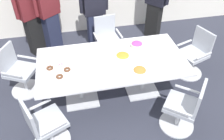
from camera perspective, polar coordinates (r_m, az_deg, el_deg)
ground_plane at (r=4.29m, az=-0.00°, el=-5.68°), size 10.00×10.00×0.01m
conference_table at (r=3.87m, az=-0.00°, el=0.85°), size 2.40×1.20×0.75m
office_chair_0 at (r=4.39m, az=-21.72°, el=-0.65°), size 0.72×0.72×0.91m
office_chair_1 at (r=3.44m, az=-16.16°, el=-13.04°), size 0.71×0.71×0.91m
office_chair_2 at (r=3.66m, az=17.24°, el=-9.07°), size 0.76×0.76×0.91m
office_chair_3 at (r=4.74m, az=19.34°, el=3.31°), size 0.69×0.69×0.91m
office_chair_4 at (r=4.89m, az=-1.19°, el=7.04°), size 0.60×0.60×0.91m
person_standing_0 at (r=5.09m, az=-19.36°, el=12.91°), size 0.54×0.44×1.77m
person_standing_1 at (r=5.07m, az=-15.26°, el=13.77°), size 0.53×0.44×1.79m
person_standing_2 at (r=5.03m, az=-4.35°, el=14.29°), size 0.62×0.27×1.71m
person_standing_3 at (r=5.51m, az=10.66°, el=16.28°), size 0.45×0.52×1.74m
snack_bowl_candy_mix at (r=4.09m, az=6.06°, el=6.17°), size 0.21×0.21×0.11m
snack_bowl_pretzels at (r=3.52m, az=6.74°, el=-0.28°), size 0.22×0.22×0.11m
snack_bowl_chips_orange at (r=3.82m, az=2.61°, el=3.38°), size 0.24×0.24×0.08m
donut_platter at (r=3.65m, az=-13.12°, el=-0.29°), size 0.39×0.39×0.04m
plate_stack at (r=3.69m, az=-4.52°, el=1.39°), size 0.24×0.24×0.04m
napkin_pile at (r=4.02m, az=11.15°, el=4.72°), size 0.17×0.17×0.08m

